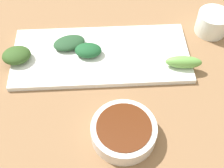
{
  "coord_description": "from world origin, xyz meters",
  "views": [
    {
      "loc": [
        -0.41,
        0.0,
        0.54
      ],
      "look_at": [
        -0.04,
        -0.02,
        0.05
      ],
      "focal_mm": 49.05,
      "sensor_mm": 36.0,
      "label": 1
    }
  ],
  "objects": [
    {
      "name": "tabletop",
      "position": [
        0.0,
        0.0,
        0.01
      ],
      "size": [
        2.1,
        2.1,
        0.02
      ],
      "primitive_type": "cube",
      "color": "#866242",
      "rests_on": "ground"
    },
    {
      "name": "sauce_bowl",
      "position": [
        -0.14,
        -0.04,
        0.04
      ],
      "size": [
        0.12,
        0.12,
        0.03
      ],
      "color": "silver",
      "rests_on": "tabletop"
    },
    {
      "name": "serving_plate",
      "position": [
        0.07,
        0.0,
        0.03
      ],
      "size": [
        0.17,
        0.4,
        0.01
      ],
      "primitive_type": "cube",
      "color": "white",
      "rests_on": "tabletop"
    },
    {
      "name": "broccoli_stalk_0",
      "position": [
        0.02,
        -0.18,
        0.05
      ],
      "size": [
        0.03,
        0.08,
        0.03
      ],
      "primitive_type": "ellipsoid",
      "rotation": [
        0.0,
        0.0,
        -0.11
      ],
      "color": "#66A347",
      "rests_on": "serving_plate"
    },
    {
      "name": "broccoli_leafy_1",
      "position": [
        0.07,
        0.03,
        0.04
      ],
      "size": [
        0.05,
        0.06,
        0.02
      ],
      "primitive_type": "ellipsoid",
      "rotation": [
        0.0,
        0.0,
        -0.07
      ],
      "color": "#1B512A",
      "rests_on": "serving_plate"
    },
    {
      "name": "broccoli_leafy_2",
      "position": [
        0.09,
        0.07,
        0.04
      ],
      "size": [
        0.07,
        0.08,
        0.02
      ],
      "primitive_type": "ellipsoid",
      "rotation": [
        0.0,
        0.0,
        0.27
      ],
      "color": "#234729",
      "rests_on": "serving_plate"
    },
    {
      "name": "broccoli_leafy_3",
      "position": [
        0.06,
        0.19,
        0.05
      ],
      "size": [
        0.06,
        0.07,
        0.03
      ],
      "primitive_type": "ellipsoid",
      "rotation": [
        0.0,
        0.0,
        0.16
      ],
      "color": "#2F4E1F",
      "rests_on": "serving_plate"
    },
    {
      "name": "tea_cup",
      "position": [
        0.14,
        -0.27,
        0.05
      ],
      "size": [
        0.08,
        0.08,
        0.05
      ],
      "primitive_type": "cylinder",
      "color": "white",
      "rests_on": "tabletop"
    }
  ]
}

